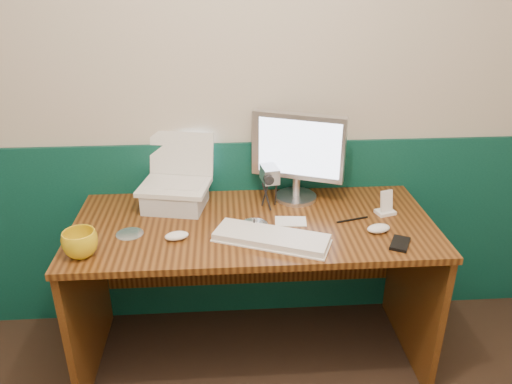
{
  "coord_description": "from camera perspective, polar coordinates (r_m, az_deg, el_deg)",
  "views": [
    {
      "loc": [
        -0.01,
        -0.57,
        1.8
      ],
      "look_at": [
        0.11,
        1.23,
        0.97
      ],
      "focal_mm": 35.0,
      "sensor_mm": 36.0,
      "label": 1
    }
  ],
  "objects": [
    {
      "name": "back_wall",
      "position": [
        2.38,
        -3.68,
        11.35
      ],
      "size": [
        3.5,
        0.04,
        2.5
      ],
      "primitive_type": "cube",
      "color": "#BEB4A0",
      "rests_on": "ground"
    },
    {
      "name": "wainscot",
      "position": [
        2.65,
        -3.23,
        -4.69
      ],
      "size": [
        3.48,
        0.02,
        1.0
      ],
      "primitive_type": "cube",
      "color": "#07342E",
      "rests_on": "ground"
    },
    {
      "name": "desk",
      "position": [
        2.42,
        -0.25,
        -11.37
      ],
      "size": [
        1.6,
        0.7,
        0.75
      ],
      "primitive_type": "cube",
      "color": "#381C0A",
      "rests_on": "ground"
    },
    {
      "name": "laptop_riser",
      "position": [
        2.37,
        -9.19,
        -0.67
      ],
      "size": [
        0.31,
        0.28,
        0.09
      ],
      "primitive_type": "cube",
      "rotation": [
        0.0,
        0.0,
        -0.2
      ],
      "color": "silver",
      "rests_on": "desk"
    },
    {
      "name": "laptop",
      "position": [
        2.3,
        -9.49,
        3.3
      ],
      "size": [
        0.35,
        0.3,
        0.26
      ],
      "primitive_type": null,
      "rotation": [
        0.0,
        0.0,
        -0.2
      ],
      "color": "silver",
      "rests_on": "laptop_riser"
    },
    {
      "name": "monitor",
      "position": [
        2.36,
        4.75,
        4.06
      ],
      "size": [
        0.45,
        0.28,
        0.44
      ],
      "primitive_type": null,
      "rotation": [
        0.0,
        0.0,
        -0.39
      ],
      "color": "silver",
      "rests_on": "desk"
    },
    {
      "name": "keyboard",
      "position": [
        2.07,
        1.76,
        -5.32
      ],
      "size": [
        0.49,
        0.32,
        0.03
      ],
      "primitive_type": "cube",
      "rotation": [
        0.0,
        0.0,
        -0.39
      ],
      "color": "white",
      "rests_on": "desk"
    },
    {
      "name": "mouse_right",
      "position": [
        2.2,
        13.84,
        -4.06
      ],
      "size": [
        0.12,
        0.08,
        0.03
      ],
      "primitive_type": "ellipsoid",
      "rotation": [
        0.0,
        0.0,
        0.22
      ],
      "color": "white",
      "rests_on": "desk"
    },
    {
      "name": "mouse_left",
      "position": [
        2.11,
        -9.05,
        -4.96
      ],
      "size": [
        0.11,
        0.08,
        0.03
      ],
      "primitive_type": "ellipsoid",
      "rotation": [
        0.0,
        0.0,
        0.23
      ],
      "color": "white",
      "rests_on": "desk"
    },
    {
      "name": "mug",
      "position": [
        2.07,
        -19.46,
        -5.6
      ],
      "size": [
        0.18,
        0.18,
        0.11
      ],
      "primitive_type": "imported",
      "rotation": [
        0.0,
        0.0,
        0.35
      ],
      "color": "gold",
      "rests_on": "desk"
    },
    {
      "name": "camcorder",
      "position": [
        2.31,
        1.55,
        0.73
      ],
      "size": [
        0.12,
        0.16,
        0.22
      ],
      "primitive_type": null,
      "rotation": [
        0.0,
        0.0,
        0.17
      ],
      "color": "#B9BABF",
      "rests_on": "desk"
    },
    {
      "name": "cd_spindle",
      "position": [
        2.16,
        -0.22,
        -4.0
      ],
      "size": [
        0.12,
        0.12,
        0.03
      ],
      "primitive_type": "cylinder",
      "color": "silver",
      "rests_on": "desk"
    },
    {
      "name": "cd_loose_a",
      "position": [
        2.2,
        -14.24,
        -4.65
      ],
      "size": [
        0.12,
        0.12,
        0.0
      ],
      "primitive_type": "cylinder",
      "color": "#B5BBC6",
      "rests_on": "desk"
    },
    {
      "name": "pen",
      "position": [
        2.28,
        10.95,
        -3.11
      ],
      "size": [
        0.15,
        0.05,
        0.01
      ],
      "primitive_type": "cylinder",
      "rotation": [
        0.0,
        1.57,
        0.27
      ],
      "color": "black",
      "rests_on": "desk"
    },
    {
      "name": "papers",
      "position": [
        2.23,
        3.98,
        -3.36
      ],
      "size": [
        0.15,
        0.1,
        0.0
      ],
      "primitive_type": "cube",
      "rotation": [
        0.0,
        0.0,
        -0.09
      ],
      "color": "silver",
      "rests_on": "desk"
    },
    {
      "name": "dock",
      "position": [
        2.37,
        14.55,
        -2.23
      ],
      "size": [
        0.1,
        0.08,
        0.02
      ],
      "primitive_type": "cube",
      "rotation": [
        0.0,
        0.0,
        0.28
      ],
      "color": "white",
      "rests_on": "desk"
    },
    {
      "name": "music_player",
      "position": [
        2.34,
        14.7,
        -0.99
      ],
      "size": [
        0.06,
        0.04,
        0.1
      ],
      "primitive_type": "cube",
      "rotation": [
        -0.17,
        0.0,
        0.28
      ],
      "color": "white",
      "rests_on": "dock"
    },
    {
      "name": "pda",
      "position": [
        2.13,
        16.14,
        -5.68
      ],
      "size": [
        0.11,
        0.13,
        0.01
      ],
      "primitive_type": "cube",
      "rotation": [
        0.0,
        0.0,
        -0.49
      ],
      "color": "black",
      "rests_on": "desk"
    }
  ]
}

